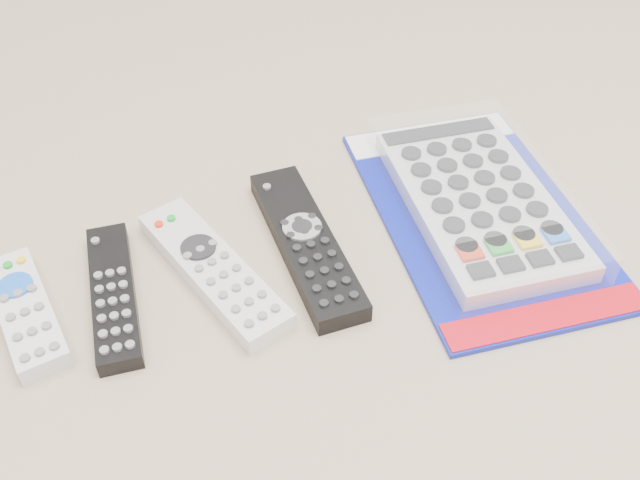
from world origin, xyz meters
name	(u,v)px	position (x,y,z in m)	size (l,w,h in m)	color
remote_small_grey	(26,312)	(-0.24, 0.05, 0.01)	(0.05, 0.16, 0.02)	silver
remote_slim_black	(113,294)	(-0.16, 0.03, 0.01)	(0.07, 0.18, 0.02)	black
remote_silver_dvd	(213,270)	(-0.06, 0.02, 0.01)	(0.09, 0.22, 0.02)	silver
remote_large_black	(306,243)	(0.04, 0.01, 0.01)	(0.08, 0.23, 0.02)	black
jumbo_remote_packaged	(479,199)	(0.23, -0.02, 0.02)	(0.28, 0.38, 0.05)	#0D1994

